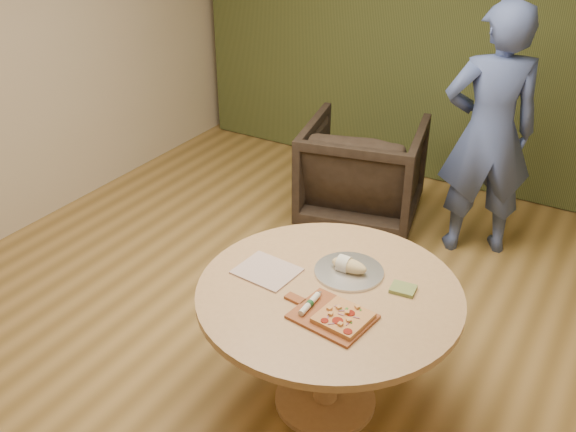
# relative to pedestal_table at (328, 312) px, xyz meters

# --- Properties ---
(room_shell) EXTENTS (5.04, 6.04, 2.84)m
(room_shell) POSITION_rel_pedestal_table_xyz_m (-0.47, 0.12, 0.79)
(room_shell) COLOR olive
(room_shell) RESTS_ON ground
(curtain) EXTENTS (4.80, 0.14, 2.78)m
(curtain) POSITION_rel_pedestal_table_xyz_m (-0.47, 3.02, 0.79)
(curtain) COLOR #323B1A
(curtain) RESTS_ON ground
(pedestal_table) EXTENTS (1.32, 1.32, 0.75)m
(pedestal_table) POSITION_rel_pedestal_table_xyz_m (0.00, 0.00, 0.00)
(pedestal_table) COLOR tan
(pedestal_table) RESTS_ON ground
(pizza_paddle) EXTENTS (0.46, 0.32, 0.01)m
(pizza_paddle) POSITION_rel_pedestal_table_xyz_m (0.11, -0.19, 0.15)
(pizza_paddle) COLOR brown
(pizza_paddle) RESTS_ON pedestal_table
(flatbread_pizza) EXTENTS (0.25, 0.25, 0.04)m
(flatbread_pizza) POSITION_rel_pedestal_table_xyz_m (0.17, -0.19, 0.17)
(flatbread_pizza) COLOR tan
(flatbread_pizza) RESTS_ON pizza_paddle
(cutlery_roll) EXTENTS (0.03, 0.20, 0.03)m
(cutlery_roll) POSITION_rel_pedestal_table_xyz_m (-0.01, -0.18, 0.17)
(cutlery_roll) COLOR beige
(cutlery_roll) RESTS_ON pizza_paddle
(newspaper) EXTENTS (0.32, 0.27, 0.01)m
(newspaper) POSITION_rel_pedestal_table_xyz_m (-0.35, -0.03, 0.15)
(newspaper) COLOR silver
(newspaper) RESTS_ON pedestal_table
(serving_tray) EXTENTS (0.36, 0.36, 0.02)m
(serving_tray) POSITION_rel_pedestal_table_xyz_m (0.02, 0.18, 0.15)
(serving_tray) COLOR silver
(serving_tray) RESTS_ON pedestal_table
(bread_roll) EXTENTS (0.19, 0.09, 0.09)m
(bread_roll) POSITION_rel_pedestal_table_xyz_m (0.01, 0.18, 0.18)
(bread_roll) COLOR #D8BF84
(bread_roll) RESTS_ON serving_tray
(green_packet) EXTENTS (0.13, 0.11, 0.02)m
(green_packet) POSITION_rel_pedestal_table_xyz_m (0.32, 0.18, 0.15)
(green_packet) COLOR #55682E
(green_packet) RESTS_ON pedestal_table
(armchair) EXTENTS (1.06, 1.02, 0.92)m
(armchair) POSITION_rel_pedestal_table_xyz_m (-0.71, 1.96, -0.15)
(armchair) COLOR black
(armchair) RESTS_ON ground
(person_standing) EXTENTS (0.81, 0.71, 1.85)m
(person_standing) POSITION_rel_pedestal_table_xyz_m (0.20, 2.00, 0.31)
(person_standing) COLOR #425491
(person_standing) RESTS_ON ground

